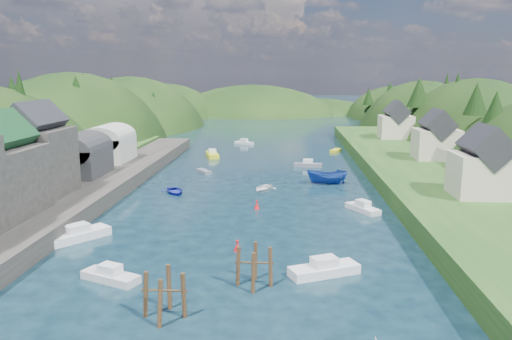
# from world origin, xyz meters

# --- Properties ---
(ground) EXTENTS (600.00, 600.00, 0.00)m
(ground) POSITION_xyz_m (0.00, 50.00, 0.00)
(ground) COLOR black
(ground) RESTS_ON ground
(hillside_left) EXTENTS (44.00, 245.56, 52.00)m
(hillside_left) POSITION_xyz_m (-45.00, 75.00, -8.03)
(hillside_left) COLOR black
(hillside_left) RESTS_ON ground
(hillside_right) EXTENTS (36.00, 245.56, 48.00)m
(hillside_right) POSITION_xyz_m (45.00, 75.00, -7.41)
(hillside_right) COLOR black
(hillside_right) RESTS_ON ground
(far_hills) EXTENTS (103.00, 68.00, 44.00)m
(far_hills) POSITION_xyz_m (1.22, 174.01, -10.80)
(far_hills) COLOR black
(far_hills) RESTS_ON ground
(hill_trees) EXTENTS (91.26, 148.77, 11.96)m
(hill_trees) POSITION_xyz_m (0.43, 65.60, 11.10)
(hill_trees) COLOR black
(hill_trees) RESTS_ON ground
(quay_left) EXTENTS (12.00, 110.00, 2.00)m
(quay_left) POSITION_xyz_m (-24.00, 20.00, 1.00)
(quay_left) COLOR #2D2B28
(quay_left) RESTS_ON ground
(boat_sheds) EXTENTS (7.00, 21.00, 7.50)m
(boat_sheds) POSITION_xyz_m (-26.00, 39.00, 5.27)
(boat_sheds) COLOR #2D2D30
(boat_sheds) RESTS_ON quay_left
(terrace_right) EXTENTS (16.00, 120.00, 2.40)m
(terrace_right) POSITION_xyz_m (25.00, 40.00, 1.20)
(terrace_right) COLOR #234719
(terrace_right) RESTS_ON ground
(right_bank_cottages) EXTENTS (9.00, 59.24, 8.41)m
(right_bank_cottages) POSITION_xyz_m (28.00, 48.33, 5.84)
(right_bank_cottages) COLOR beige
(right_bank_cottages) RESTS_ON terrace_right
(piling_cluster_near) EXTENTS (3.20, 2.98, 3.91)m
(piling_cluster_near) POSITION_xyz_m (-4.21, -5.10, 1.38)
(piling_cluster_near) COLOR #382314
(piling_cluster_near) RESTS_ON ground
(piling_cluster_far) EXTENTS (3.09, 2.89, 3.81)m
(piling_cluster_far) POSITION_xyz_m (1.57, 0.50, 1.33)
(piling_cluster_far) COLOR #382314
(piling_cluster_far) RESTS_ON ground
(channel_buoy_near) EXTENTS (0.70, 0.70, 1.10)m
(channel_buoy_near) POSITION_xyz_m (-0.55, 8.26, 0.48)
(channel_buoy_near) COLOR red
(channel_buoy_near) RESTS_ON ground
(channel_buoy_far) EXTENTS (0.70, 0.70, 1.10)m
(channel_buoy_far) POSITION_xyz_m (0.40, 23.34, 0.48)
(channel_buoy_far) COLOR red
(channel_buoy_far) RESTS_ON ground
(moored_boats) EXTENTS (35.86, 101.21, 2.47)m
(moored_boats) POSITION_xyz_m (-2.84, 19.53, 0.71)
(moored_boats) COLOR silver
(moored_boats) RESTS_ON ground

